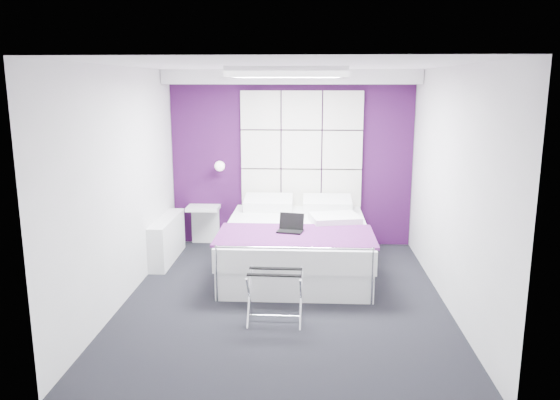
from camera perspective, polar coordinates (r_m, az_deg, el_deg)
name	(u,v)px	position (r m, az deg, el deg)	size (l,w,h in m)	color
floor	(285,298)	(6.36, 0.49, -10.21)	(4.40, 4.40, 0.00)	black
ceiling	(285,65)	(5.89, 0.54, 13.90)	(4.40, 4.40, 0.00)	white
wall_back	(291,159)	(8.16, 1.19, 4.26)	(3.60, 3.60, 0.00)	silver
wall_left	(124,185)	(6.33, -16.00, 1.48)	(4.40, 4.40, 0.00)	silver
wall_right	(451,189)	(6.18, 17.44, 1.14)	(4.40, 4.40, 0.00)	silver
accent_wall	(291,160)	(8.15, 1.19, 4.25)	(3.58, 0.02, 2.58)	#350D3A
soffit	(291,77)	(7.83, 1.17, 12.73)	(3.58, 0.50, 0.20)	white
headboard	(301,169)	(8.12, 2.24, 3.28)	(1.80, 0.08, 2.30)	silver
skylight	(287,71)	(6.48, 0.78, 13.30)	(1.36, 0.86, 0.12)	white
wall_lamp	(220,166)	(8.13, -6.27, 3.59)	(0.15, 0.15, 0.15)	white
radiator	(167,239)	(7.73, -11.71, -4.02)	(0.22, 1.20, 0.60)	white
bed	(296,245)	(7.19, 1.72, -4.68)	(1.89, 2.29, 0.79)	white
nightstand	(203,208)	(8.26, -8.02, -0.82)	(0.48, 0.37, 0.05)	white
luggage_rack	(275,296)	(5.69, -0.52, -10.03)	(0.55, 0.41, 0.54)	silver
laptop	(290,227)	(6.66, 1.07, -2.82)	(0.30, 0.22, 0.22)	black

